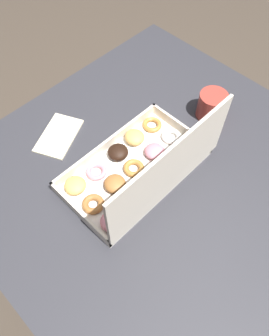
# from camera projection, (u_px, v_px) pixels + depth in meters

# --- Properties ---
(ground_plane) EXTENTS (8.00, 8.00, 0.00)m
(ground_plane) POSITION_uv_depth(u_px,v_px,m) (148.00, 249.00, 1.55)
(ground_plane) COLOR #42382D
(dining_table) EXTENTS (1.02, 0.96, 0.71)m
(dining_table) POSITION_uv_depth(u_px,v_px,m) (154.00, 184.00, 1.03)
(dining_table) COLOR #2D2D33
(dining_table) RESTS_ON ground_plane
(donut_box) EXTENTS (0.41, 0.24, 0.24)m
(donut_box) POSITION_uv_depth(u_px,v_px,m) (140.00, 169.00, 0.90)
(donut_box) COLOR silver
(donut_box) RESTS_ON dining_table
(coffee_mug) EXTENTS (0.09, 0.09, 0.09)m
(coffee_mug) POSITION_uv_depth(u_px,v_px,m) (212.00, 105.00, 1.03)
(coffee_mug) COLOR #A3382D
(coffee_mug) RESTS_ON dining_table
(paper_napkin) EXTENTS (0.19, 0.16, 0.01)m
(paper_napkin) POSITION_uv_depth(u_px,v_px,m) (59.00, 136.00, 1.01)
(paper_napkin) COLOR beige
(paper_napkin) RESTS_ON dining_table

